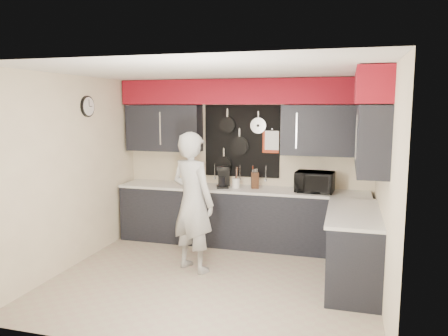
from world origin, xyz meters
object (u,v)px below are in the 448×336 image
(utensil_crock, at_px, (236,183))
(microwave, at_px, (315,182))
(knife_block, at_px, (255,180))
(person, at_px, (193,202))
(coffee_maker, at_px, (223,176))

(utensil_crock, bearing_deg, microwave, -0.66)
(microwave, height_order, knife_block, microwave)
(microwave, relative_size, person, 0.30)
(knife_block, bearing_deg, person, -133.54)
(coffee_maker, relative_size, person, 0.18)
(utensil_crock, relative_size, coffee_maker, 0.44)
(coffee_maker, bearing_deg, person, -112.24)
(utensil_crock, bearing_deg, person, -103.94)
(microwave, bearing_deg, utensil_crock, -176.00)
(microwave, bearing_deg, knife_block, -179.02)
(knife_block, distance_m, utensil_crock, 0.30)
(microwave, height_order, person, person)
(knife_block, bearing_deg, microwave, -21.69)
(person, bearing_deg, microwave, -117.71)
(coffee_maker, xyz_separation_m, person, (-0.09, -1.15, -0.17))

